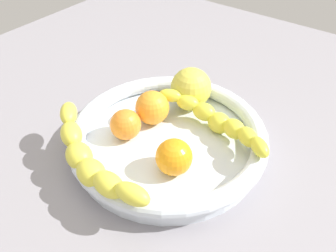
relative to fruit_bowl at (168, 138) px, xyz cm
name	(u,v)px	position (x,y,z in cm)	size (l,w,h in cm)	color
kitchen_counter	(168,155)	(0.00, 0.00, -3.85)	(120.00, 120.00, 3.00)	gray
fruit_bowl	(168,138)	(0.00, 0.00, 0.00)	(31.72, 31.72, 4.57)	silver
banana_draped_left	(89,159)	(-4.53, -12.51, 2.78)	(23.88, 10.59, 5.13)	yellow
banana_draped_right	(217,120)	(5.26, 6.08, 2.29)	(22.27, 7.77, 5.07)	yellow
orange_front	(126,124)	(-6.01, -3.30, 2.04)	(5.02, 5.02, 5.02)	orange
orange_mid_left	(152,108)	(-5.05, 2.34, 2.41)	(5.76, 5.76, 5.76)	orange
orange_mid_right	(174,157)	(4.56, -4.69, 2.24)	(5.42, 5.42, 5.42)	orange
apple_yellow	(191,88)	(-2.50, 10.15, 3.16)	(7.27, 7.27, 7.27)	#D3CA46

